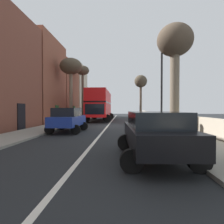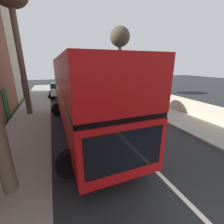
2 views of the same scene
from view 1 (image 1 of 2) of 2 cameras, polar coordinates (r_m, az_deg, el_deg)
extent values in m
plane|color=black|center=(18.28, -1.32, -4.28)|extent=(84.00, 84.00, 0.00)
cube|color=silver|center=(18.28, -1.32, -4.27)|extent=(0.16, 54.00, 0.01)
cube|color=gray|center=(19.28, -16.03, -3.87)|extent=(2.60, 60.00, 0.12)
cube|color=gray|center=(18.55, 13.99, -4.05)|extent=(2.60, 60.00, 0.12)
cube|color=black|center=(16.21, -25.99, -1.36)|extent=(0.08, 1.10, 2.10)
cube|color=brown|center=(24.49, -21.04, 8.82)|extent=(4.00, 7.68, 10.07)
cube|color=#194C23|center=(23.51, -16.46, -0.57)|extent=(0.08, 1.10, 2.10)
cube|color=brown|center=(31.86, -15.10, 6.18)|extent=(4.00, 7.68, 9.12)
cube|color=#194C23|center=(31.16, -11.52, -0.15)|extent=(0.08, 1.10, 2.10)
cube|color=beige|center=(39.57, -11.46, 6.19)|extent=(4.00, 7.68, 10.48)
cube|color=#194C23|center=(38.96, -8.54, 0.11)|extent=(0.08, 1.10, 2.10)
cube|color=beige|center=(18.86, 18.63, -2.39)|extent=(0.36, 54.00, 1.17)
cube|color=red|center=(25.99, -3.75, 0.73)|extent=(2.56, 10.33, 1.70)
cube|color=black|center=(26.00, -3.75, 2.78)|extent=(2.58, 10.23, 0.16)
cube|color=red|center=(26.04, -3.75, 4.61)|extent=(2.56, 10.33, 1.50)
cube|color=black|center=(20.89, -5.36, 0.88)|extent=(2.20, 0.07, 1.19)
cylinder|color=black|center=(22.41, -1.52, -2.01)|extent=(1.00, 0.31, 1.00)
cylinder|color=black|center=(22.74, -7.97, -1.97)|extent=(1.00, 0.31, 1.00)
cylinder|color=black|center=(29.40, -0.48, -1.27)|extent=(1.00, 0.31, 1.00)
cylinder|color=black|center=(29.66, -5.43, -1.25)|extent=(1.00, 0.31, 1.00)
cube|color=#1E389E|center=(13.87, -13.27, -2.63)|extent=(1.79, 3.98, 0.68)
cube|color=black|center=(13.66, -13.53, -0.02)|extent=(1.62, 2.20, 0.59)
cylinder|color=black|center=(15.35, -15.05, -4.15)|extent=(0.64, 0.23, 0.64)
cylinder|color=black|center=(14.86, -8.59, -4.29)|extent=(0.64, 0.23, 0.64)
cylinder|color=black|center=(13.07, -18.59, -5.08)|extent=(0.64, 0.23, 0.64)
cylinder|color=black|center=(12.50, -11.07, -5.32)|extent=(0.64, 0.23, 0.64)
cube|color=black|center=(6.47, 12.87, -7.09)|extent=(1.95, 4.40, 0.63)
cube|color=black|center=(6.21, 13.32, -2.24)|extent=(1.72, 2.45, 0.49)
cylinder|color=black|center=(7.74, 4.07, -9.27)|extent=(0.65, 0.25, 0.64)
cylinder|color=black|center=(8.05, 17.13, -8.91)|extent=(0.65, 0.25, 0.64)
cylinder|color=black|center=(5.13, 6.00, -14.65)|extent=(0.65, 0.25, 0.64)
cylinder|color=black|center=(5.59, 25.24, -13.42)|extent=(0.65, 0.25, 0.64)
cube|color=silver|center=(37.02, -2.94, -0.29)|extent=(1.99, 4.23, 0.69)
cube|color=black|center=(36.80, -2.99, 0.66)|extent=(1.77, 2.35, 0.54)
cylinder|color=black|center=(38.45, -4.04, -0.99)|extent=(0.65, 0.25, 0.64)
cylinder|color=black|center=(38.19, -1.27, -1.00)|extent=(0.65, 0.25, 0.64)
cylinder|color=black|center=(35.91, -4.71, -1.13)|extent=(0.65, 0.25, 0.64)
cylinder|color=black|center=(35.63, -1.75, -1.15)|extent=(0.65, 0.25, 0.64)
cylinder|color=#7A6B56|center=(23.11, -12.43, 4.75)|extent=(0.39, 0.39, 6.15)
ellipsoid|color=#4C4233|center=(23.62, -12.47, 13.52)|extent=(2.67, 2.67, 1.93)
cylinder|color=#7A6B56|center=(13.38, 18.62, 6.49)|extent=(0.61, 0.61, 5.73)
ellipsoid|color=brown|center=(14.10, 18.71, 20.13)|extent=(2.39, 2.39, 2.18)
cylinder|color=brown|center=(31.20, -8.95, 4.98)|extent=(0.39, 0.39, 7.43)
ellipsoid|color=#4C4233|center=(31.75, -8.97, 12.46)|extent=(2.13, 2.13, 1.56)
cylinder|color=brown|center=(35.99, 8.77, 3.57)|extent=(0.44, 0.44, 6.31)
ellipsoid|color=#4C4233|center=(36.33, 8.79, 9.29)|extent=(2.38, 2.38, 2.35)
cylinder|color=black|center=(14.21, 14.94, 6.74)|extent=(0.14, 0.14, 6.00)
sphere|color=silver|center=(14.86, 15.01, 18.92)|extent=(0.32, 0.32, 0.32)
cylinder|color=black|center=(12.62, 21.11, -3.86)|extent=(0.52, 0.52, 1.04)
cylinder|color=olive|center=(12.58, 21.13, -1.28)|extent=(0.55, 0.55, 0.10)
camera|label=2|loc=(18.36, -11.69, 7.57)|focal=24.18mm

